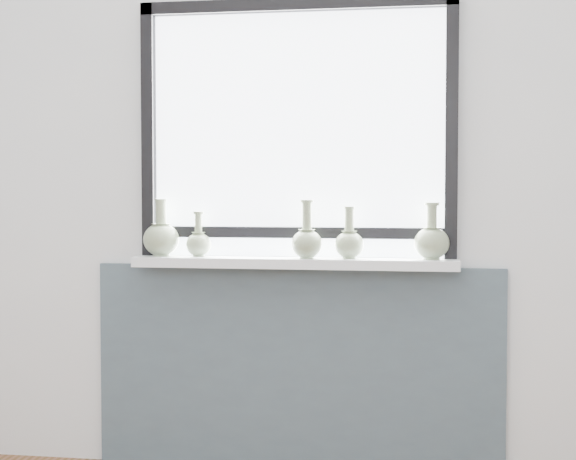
# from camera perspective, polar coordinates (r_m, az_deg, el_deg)

# --- Properties ---
(back_wall) EXTENTS (3.60, 0.02, 2.60)m
(back_wall) POSITION_cam_1_polar(r_m,az_deg,el_deg) (3.66, 0.65, 4.57)
(back_wall) COLOR silver
(back_wall) RESTS_ON ground
(apron_panel) EXTENTS (1.70, 0.03, 0.86)m
(apron_panel) POSITION_cam_1_polar(r_m,az_deg,el_deg) (3.71, 0.57, -8.98)
(apron_panel) COLOR #445561
(apron_panel) RESTS_ON ground
(windowsill) EXTENTS (1.32, 0.18, 0.04)m
(windowsill) POSITION_cam_1_polar(r_m,az_deg,el_deg) (3.58, 0.41, -2.12)
(windowsill) COLOR white
(windowsill) RESTS_ON apron_panel
(window) EXTENTS (1.30, 0.06, 1.05)m
(window) POSITION_cam_1_polar(r_m,az_deg,el_deg) (3.64, 0.56, 6.81)
(window) COLOR black
(window) RESTS_ON windowsill
(vase_a) EXTENTS (0.15, 0.15, 0.24)m
(vase_a) POSITION_cam_1_polar(r_m,az_deg,el_deg) (3.70, -8.20, -0.46)
(vase_a) COLOR #90A17C
(vase_a) RESTS_ON windowsill
(vase_b) EXTENTS (0.11, 0.11, 0.19)m
(vase_b) POSITION_cam_1_polar(r_m,az_deg,el_deg) (3.66, -5.81, -0.79)
(vase_b) COLOR #90A17C
(vase_b) RESTS_ON windowsill
(vase_c) EXTENTS (0.13, 0.13, 0.24)m
(vase_c) POSITION_cam_1_polar(r_m,az_deg,el_deg) (3.54, 1.22, -0.69)
(vase_c) COLOR #90A17C
(vase_c) RESTS_ON windowsill
(vase_d) EXTENTS (0.12, 0.12, 0.21)m
(vase_d) POSITION_cam_1_polar(r_m,az_deg,el_deg) (3.54, 3.98, -0.78)
(vase_d) COLOR #90A17C
(vase_d) RESTS_ON windowsill
(vase_e) EXTENTS (0.14, 0.14, 0.23)m
(vase_e) POSITION_cam_1_polar(r_m,az_deg,el_deg) (3.53, 9.27, -0.69)
(vase_e) COLOR #90A17C
(vase_e) RESTS_ON windowsill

